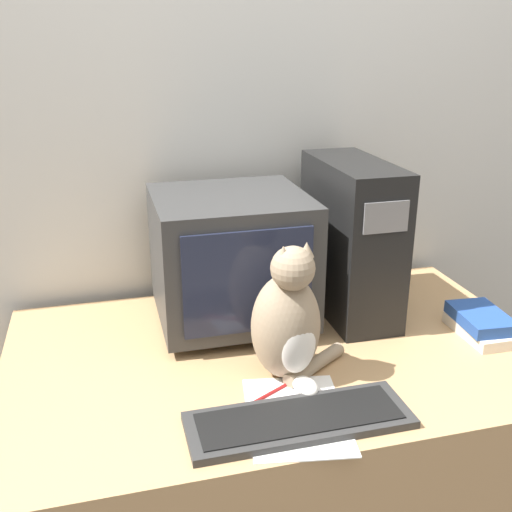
{
  "coord_description": "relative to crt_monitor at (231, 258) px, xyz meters",
  "views": [
    {
      "loc": [
        -0.41,
        -0.88,
        1.53
      ],
      "look_at": [
        -0.05,
        0.47,
        1.01
      ],
      "focal_mm": 42.0,
      "sensor_mm": 36.0,
      "label": 1
    }
  ],
  "objects": [
    {
      "name": "desk",
      "position": [
        0.08,
        -0.2,
        -0.57
      ],
      "size": [
        1.39,
        0.85,
        0.76
      ],
      "color": "tan",
      "rests_on": "ground_plane"
    },
    {
      "name": "wall_back",
      "position": [
        0.08,
        0.29,
        0.3
      ],
      "size": [
        7.0,
        0.05,
        2.5
      ],
      "color": "silver",
      "rests_on": "ground_plane"
    },
    {
      "name": "keyboard",
      "position": [
        0.03,
        -0.51,
        -0.18
      ],
      "size": [
        0.48,
        0.16,
        0.02
      ],
      "color": "#2D2D2D",
      "rests_on": "desk"
    },
    {
      "name": "paper_sheet",
      "position": [
        0.03,
        -0.48,
        -0.19
      ],
      "size": [
        0.26,
        0.33,
        0.0
      ],
      "color": "white",
      "rests_on": "desk"
    },
    {
      "name": "pen",
      "position": [
        -0.02,
        -0.41,
        -0.19
      ],
      "size": [
        0.14,
        0.08,
        0.01
      ],
      "color": "maroon",
      "rests_on": "desk"
    },
    {
      "name": "book_stack",
      "position": [
        0.64,
        -0.26,
        -0.16
      ],
      "size": [
        0.14,
        0.2,
        0.06
      ],
      "color": "beige",
      "rests_on": "desk"
    },
    {
      "name": "crt_monitor",
      "position": [
        0.0,
        0.0,
        0.0
      ],
      "size": [
        0.41,
        0.4,
        0.37
      ],
      "color": "#333333",
      "rests_on": "desk"
    },
    {
      "name": "computer_tower",
      "position": [
        0.35,
        -0.02,
        0.03
      ],
      "size": [
        0.17,
        0.41,
        0.44
      ],
      "color": "black",
      "rests_on": "desk"
    },
    {
      "name": "cat",
      "position": [
        0.06,
        -0.33,
        -0.05
      ],
      "size": [
        0.27,
        0.22,
        0.34
      ],
      "rotation": [
        0.0,
        0.0,
        0.19
      ],
      "color": "gray",
      "rests_on": "desk"
    }
  ]
}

